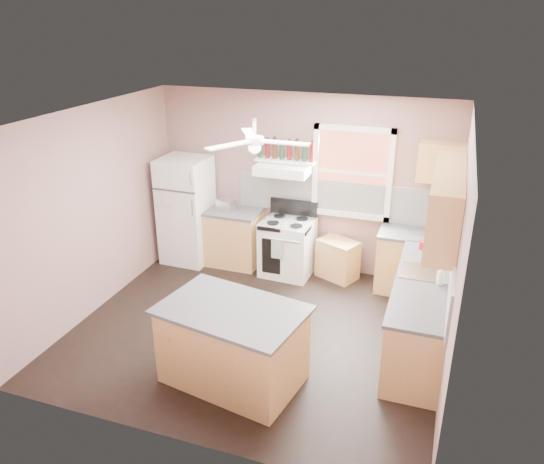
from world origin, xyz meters
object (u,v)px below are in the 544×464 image
(toaster, at_px, (226,205))
(stove, at_px, (287,248))
(refrigerator, at_px, (186,210))
(cart, at_px, (338,260))
(island, at_px, (233,346))

(toaster, xyz_separation_m, stove, (1.00, -0.01, -0.56))
(refrigerator, xyz_separation_m, cart, (2.42, 0.15, -0.56))
(refrigerator, distance_m, island, 3.23)
(toaster, bearing_deg, island, -53.18)
(island, bearing_deg, refrigerator, 136.39)
(cart, xyz_separation_m, island, (-0.55, -2.74, 0.14))
(refrigerator, xyz_separation_m, island, (1.88, -2.59, -0.41))
(refrigerator, height_order, island, refrigerator)
(island, bearing_deg, cart, 89.21)
(refrigerator, relative_size, cart, 2.93)
(stove, relative_size, cart, 1.49)
(toaster, height_order, stove, toaster)
(toaster, xyz_separation_m, cart, (1.76, 0.11, -0.70))
(stove, bearing_deg, cart, 12.05)
(refrigerator, height_order, cart, refrigerator)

